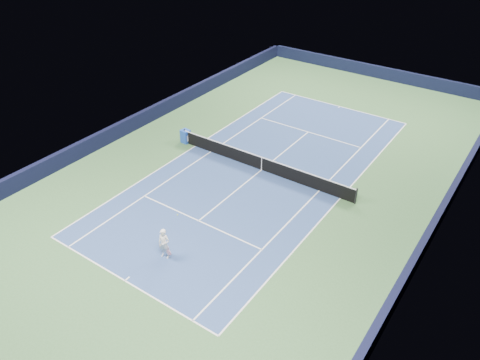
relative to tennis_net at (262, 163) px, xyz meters
The scene contains 19 objects.
ground 0.50m from the tennis_net, ahead, with size 40.00×40.00×0.00m, color #365E33.
wall_far 19.83m from the tennis_net, 90.00° to the left, with size 22.00×0.35×1.10m, color black.
wall_right 10.83m from the tennis_net, ahead, with size 0.35×40.00×1.10m, color black.
wall_left 10.83m from the tennis_net, behind, with size 0.35×40.00×1.10m, color black.
court_surface 0.50m from the tennis_net, ahead, with size 10.97×23.77×0.01m, color navy.
baseline_far 11.90m from the tennis_net, 90.00° to the left, with size 10.97×0.08×0.00m, color white.
baseline_near 11.90m from the tennis_net, 90.00° to the right, with size 10.97×0.08×0.00m, color white.
sideline_doubles_right 5.51m from the tennis_net, ahead, with size 0.08×23.77×0.00m, color white.
sideline_doubles_left 5.51m from the tennis_net, behind, with size 0.08×23.77×0.00m, color white.
sideline_singles_right 4.14m from the tennis_net, ahead, with size 0.08×23.77×0.00m, color white.
sideline_singles_left 4.14m from the tennis_net, behind, with size 0.08×23.77×0.00m, color white.
service_line_far 6.42m from the tennis_net, 90.00° to the left, with size 8.23×0.08×0.00m, color white.
service_line_near 6.42m from the tennis_net, 90.00° to the right, with size 8.23×0.08×0.00m, color white.
center_service_line 0.50m from the tennis_net, ahead, with size 0.08×12.80×0.00m, color white.
center_mark_far 11.75m from the tennis_net, 90.00° to the left, with size 0.08×0.30×0.00m, color white.
center_mark_near 11.75m from the tennis_net, 90.00° to the right, with size 0.08×0.30×0.00m, color white.
tennis_net is the anchor object (origin of this frame).
sponsor_cube 6.40m from the tennis_net, behind, with size 0.66×0.60×0.95m.
tennis_player 9.59m from the tennis_net, 87.25° to the right, with size 0.81×1.30×2.07m.
Camera 1 is at (13.38, -21.67, 15.97)m, focal length 35.00 mm.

